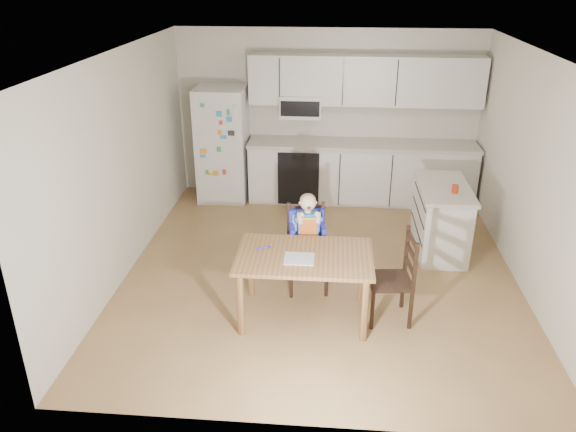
% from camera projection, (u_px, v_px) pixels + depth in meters
% --- Properties ---
extents(room, '(4.52, 5.01, 2.51)m').
position_uv_depth(room, '(324.00, 156.00, 6.60)').
color(room, '#916B45').
rests_on(room, ground).
extents(refrigerator, '(0.72, 0.70, 1.70)m').
position_uv_depth(refrigerator, '(223.00, 144.00, 8.41)').
color(refrigerator, silver).
rests_on(refrigerator, ground).
extents(kitchen_run, '(3.37, 0.62, 2.15)m').
position_uv_depth(kitchen_run, '(360.00, 144.00, 8.32)').
color(kitchen_run, silver).
rests_on(kitchen_run, ground).
extents(kitchen_island, '(0.61, 1.16, 0.86)m').
position_uv_depth(kitchen_island, '(441.00, 218.00, 6.97)').
color(kitchen_island, silver).
rests_on(kitchen_island, ground).
extents(red_cup, '(0.08, 0.08, 0.10)m').
position_uv_depth(red_cup, '(455.00, 189.00, 6.58)').
color(red_cup, red).
rests_on(red_cup, kitchen_island).
extents(dining_table, '(1.34, 0.86, 0.72)m').
position_uv_depth(dining_table, '(304.00, 263.00, 5.54)').
color(dining_table, brown).
rests_on(dining_table, ground).
extents(napkin, '(0.29, 0.25, 0.01)m').
position_uv_depth(napkin, '(299.00, 259.00, 5.41)').
color(napkin, silver).
rests_on(napkin, dining_table).
extents(toddler_spoon, '(0.12, 0.06, 0.02)m').
position_uv_depth(toddler_spoon, '(262.00, 248.00, 5.61)').
color(toddler_spoon, '#222CBE').
rests_on(toddler_spoon, dining_table).
extents(chair_booster, '(0.48, 0.48, 1.12)m').
position_uv_depth(chair_booster, '(307.00, 231.00, 6.07)').
color(chair_booster, black).
rests_on(chair_booster, ground).
extents(chair_side, '(0.46, 0.46, 0.95)m').
position_uv_depth(chair_side, '(400.00, 272.00, 5.55)').
color(chair_side, black).
rests_on(chair_side, ground).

